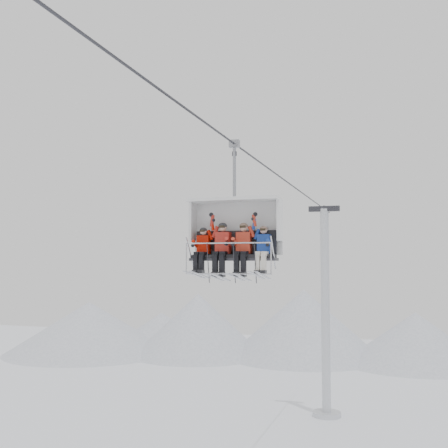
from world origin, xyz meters
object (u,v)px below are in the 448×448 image
(lift_tower_right, at_px, (326,325))
(skier_far_left, at_px, (202,249))
(skier_far_right, at_px, (263,248))
(skier_center_right, at_px, (243,247))
(chairlift_carrier, at_px, (236,229))
(skier_center_left, at_px, (222,247))

(lift_tower_right, distance_m, skier_far_left, 21.63)
(skier_far_right, bearing_deg, skier_center_right, 178.69)
(skier_center_right, xyz_separation_m, skier_far_right, (0.60, -0.01, -0.05))
(lift_tower_right, bearing_deg, skier_center_right, -89.17)
(chairlift_carrier, bearing_deg, lift_tower_right, 90.00)
(skier_far_left, relative_size, skier_far_right, 1.00)
(lift_tower_right, height_order, skier_far_right, lift_tower_right)
(chairlift_carrier, distance_m, skier_far_right, 1.12)
(skier_center_right, height_order, skier_far_right, skier_center_right)
(chairlift_carrier, relative_size, skier_center_right, 2.36)
(skier_center_left, distance_m, skier_far_right, 1.24)
(skier_center_left, bearing_deg, chairlift_carrier, 43.38)
(lift_tower_right, distance_m, skier_center_right, 21.60)
(skier_center_right, bearing_deg, skier_center_left, 179.83)
(skier_far_left, bearing_deg, lift_tower_right, 87.47)
(chairlift_carrier, height_order, skier_far_left, chairlift_carrier)
(skier_far_left, height_order, skier_far_right, skier_far_right)
(skier_center_right, distance_m, skier_far_right, 0.60)
(lift_tower_right, xyz_separation_m, skier_far_left, (-0.94, -21.15, 4.39))
(chairlift_carrier, distance_m, skier_far_left, 1.15)
(chairlift_carrier, xyz_separation_m, skier_center_right, (0.31, -0.31, -0.53))
(skier_far_left, distance_m, skier_far_right, 1.84)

